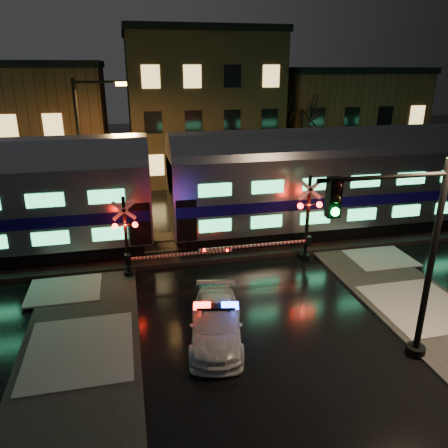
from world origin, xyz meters
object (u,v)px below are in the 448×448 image
(crossing_signal_right, at_px, (301,227))
(crossing_signal_left, at_px, (135,245))
(streetlight, at_px, (86,147))
(police_car, at_px, (216,324))
(traffic_light, at_px, (402,262))

(crossing_signal_right, bearing_deg, crossing_signal_left, -179.92)
(streetlight, bearing_deg, police_car, -68.58)
(crossing_signal_right, bearing_deg, police_car, -133.87)
(streetlight, bearing_deg, traffic_light, -55.35)
(traffic_light, xyz_separation_m, streetlight, (-10.09, 14.60, 1.38))
(crossing_signal_right, height_order, streetlight, streetlight)
(crossing_signal_left, bearing_deg, traffic_light, -45.17)
(traffic_light, bearing_deg, crossing_signal_left, 129.90)
(crossing_signal_right, distance_m, streetlight, 12.54)
(crossing_signal_right, relative_size, streetlight, 0.71)
(traffic_light, relative_size, streetlight, 0.78)
(police_car, height_order, crossing_signal_right, crossing_signal_right)
(police_car, bearing_deg, streetlight, 122.64)
(police_car, relative_size, traffic_light, 0.70)
(crossing_signal_right, xyz_separation_m, traffic_light, (-0.04, -7.91, 1.76))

